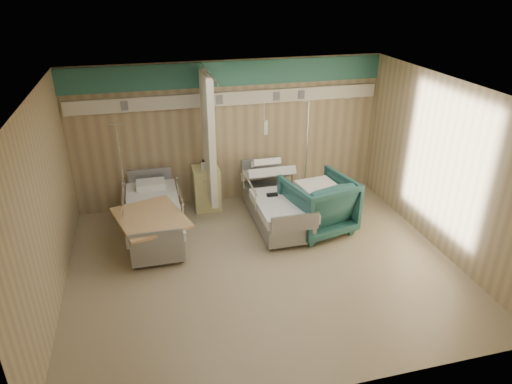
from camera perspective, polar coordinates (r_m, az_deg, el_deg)
ground at (r=7.37m, az=0.85°, el=-9.19°), size 6.00×5.00×0.00m
room_walls at (r=6.71m, az=0.13°, el=5.17°), size 6.04×5.04×2.82m
bed_right at (r=8.42m, az=2.52°, el=-1.92°), size 1.00×2.16×0.63m
bed_left at (r=8.13m, az=-12.55°, el=-3.64°), size 1.00×2.16×0.63m
bedside_cabinet at (r=8.94m, az=-6.20°, el=0.48°), size 0.50×0.48×0.85m
visitor_armchair at (r=8.17m, az=7.77°, el=-1.52°), size 1.31×1.33×1.02m
waffle_blanket at (r=7.93m, az=7.75°, el=1.96°), size 0.71×0.65×0.07m
iv_stand_right at (r=9.27m, az=6.12°, el=1.43°), size 0.37×0.37×2.07m
iv_stand_left at (r=8.94m, az=-15.94°, el=-0.77°), size 0.33×0.33×1.84m
call_remote at (r=8.12m, az=2.03°, el=-0.34°), size 0.20×0.09×0.04m
tan_blanket at (r=7.56m, az=-13.04°, el=-3.13°), size 1.30×1.48×0.04m
toiletry_bag at (r=8.82m, az=-5.83°, el=3.61°), size 0.28×0.22×0.13m
white_cup at (r=8.70m, az=-6.60°, el=3.24°), size 0.10×0.10×0.13m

